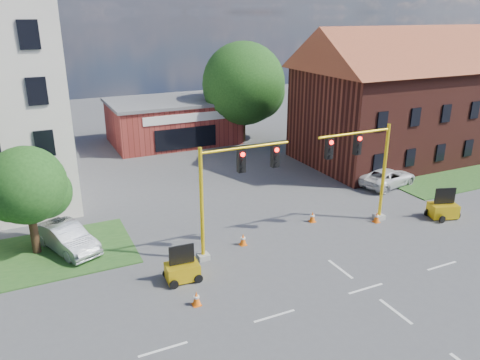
{
  "coord_description": "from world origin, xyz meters",
  "views": [
    {
      "loc": [
        -13.69,
        -14.85,
        12.46
      ],
      "look_at": [
        -1.93,
        10.0,
        2.58
      ],
      "focal_mm": 35.0,
      "sensor_mm": 36.0,
      "label": 1
    }
  ],
  "objects_px": {
    "trailer_east": "(443,209)",
    "pickup_white": "(388,177)",
    "signal_mast_west": "(231,186)",
    "trailer_west": "(182,270)",
    "signal_mast_east": "(364,164)"
  },
  "relations": [
    {
      "from": "signal_mast_east",
      "to": "trailer_west",
      "type": "relative_size",
      "value": 3.41
    },
    {
      "from": "trailer_east",
      "to": "signal_mast_west",
      "type": "bearing_deg",
      "value": -167.26
    },
    {
      "from": "trailer_west",
      "to": "signal_mast_east",
      "type": "bearing_deg",
      "value": 10.66
    },
    {
      "from": "trailer_east",
      "to": "pickup_white",
      "type": "distance_m",
      "value": 6.15
    },
    {
      "from": "signal_mast_west",
      "to": "pickup_white",
      "type": "xyz_separation_m",
      "value": [
        15.12,
        4.53,
        -3.25
      ]
    },
    {
      "from": "signal_mast_west",
      "to": "trailer_west",
      "type": "bearing_deg",
      "value": -155.51
    },
    {
      "from": "signal_mast_west",
      "to": "trailer_west",
      "type": "height_order",
      "value": "signal_mast_west"
    },
    {
      "from": "signal_mast_west",
      "to": "trailer_west",
      "type": "xyz_separation_m",
      "value": [
        -3.31,
        -1.51,
        -3.35
      ]
    },
    {
      "from": "signal_mast_east",
      "to": "trailer_west",
      "type": "height_order",
      "value": "signal_mast_east"
    },
    {
      "from": "signal_mast_east",
      "to": "pickup_white",
      "type": "xyz_separation_m",
      "value": [
        6.4,
        4.53,
        -3.25
      ]
    },
    {
      "from": "signal_mast_west",
      "to": "trailer_west",
      "type": "distance_m",
      "value": 4.95
    },
    {
      "from": "signal_mast_east",
      "to": "trailer_east",
      "type": "relative_size",
      "value": 3.15
    },
    {
      "from": "signal_mast_east",
      "to": "pickup_white",
      "type": "bearing_deg",
      "value": 35.28
    },
    {
      "from": "trailer_east",
      "to": "signal_mast_east",
      "type": "bearing_deg",
      "value": -176.8
    },
    {
      "from": "signal_mast_west",
      "to": "trailer_east",
      "type": "bearing_deg",
      "value": -6.22
    }
  ]
}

